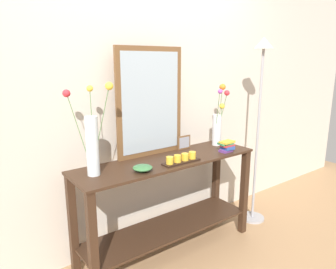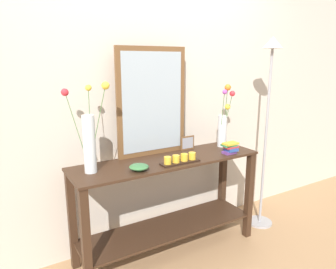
{
  "view_description": "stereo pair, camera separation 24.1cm",
  "coord_description": "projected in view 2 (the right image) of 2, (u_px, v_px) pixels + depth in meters",
  "views": [
    {
      "loc": [
        -1.41,
        -1.9,
        1.58
      ],
      "look_at": [
        0.0,
        0.0,
        1.01
      ],
      "focal_mm": 33.35,
      "sensor_mm": 36.0,
      "label": 1
    },
    {
      "loc": [
        -1.21,
        -2.03,
        1.58
      ],
      "look_at": [
        0.0,
        0.0,
        1.01
      ],
      "focal_mm": 33.35,
      "sensor_mm": 36.0,
      "label": 2
    }
  ],
  "objects": [
    {
      "name": "picture_frame_small",
      "position": [
        187.0,
        143.0,
        2.74
      ],
      "size": [
        0.14,
        0.01,
        0.12
      ],
      "color": "brown",
      "rests_on": "console_table"
    },
    {
      "name": "floor_lamp",
      "position": [
        268.0,
        103.0,
        2.83
      ],
      "size": [
        0.24,
        0.24,
        1.78
      ],
      "color": "#9E9EA3",
      "rests_on": "ground"
    },
    {
      "name": "ground_plane",
      "position": [
        168.0,
        251.0,
        2.67
      ],
      "size": [
        7.0,
        6.0,
        0.02
      ],
      "primitive_type": "cube",
      "color": "#A87F56"
    },
    {
      "name": "tall_vase_left",
      "position": [
        89.0,
        138.0,
        2.14
      ],
      "size": [
        0.28,
        0.2,
        0.63
      ],
      "color": "silver",
      "rests_on": "console_table"
    },
    {
      "name": "candle_tray",
      "position": [
        180.0,
        159.0,
        2.38
      ],
      "size": [
        0.32,
        0.09,
        0.07
      ],
      "color": "black",
      "rests_on": "console_table"
    },
    {
      "name": "vase_right",
      "position": [
        223.0,
        124.0,
        2.8
      ],
      "size": [
        0.13,
        0.15,
        0.57
      ],
      "color": "silver",
      "rests_on": "console_table"
    },
    {
      "name": "console_table",
      "position": [
        168.0,
        196.0,
        2.55
      ],
      "size": [
        1.55,
        0.44,
        0.81
      ],
      "color": "#382316",
      "rests_on": "ground"
    },
    {
      "name": "wall_back",
      "position": [
        148.0,
        88.0,
        2.64
      ],
      "size": [
        6.4,
        0.08,
        2.7
      ],
      "primitive_type": "cube",
      "color": "beige",
      "rests_on": "ground"
    },
    {
      "name": "mirror_leaning",
      "position": [
        152.0,
        102.0,
        2.52
      ],
      "size": [
        0.61,
        0.03,
        0.87
      ],
      "color": "brown",
      "rests_on": "console_table"
    },
    {
      "name": "decorative_bowl",
      "position": [
        139.0,
        167.0,
        2.22
      ],
      "size": [
        0.14,
        0.14,
        0.05
      ],
      "color": "#38703D",
      "rests_on": "console_table"
    },
    {
      "name": "book_stack",
      "position": [
        230.0,
        148.0,
        2.63
      ],
      "size": [
        0.14,
        0.11,
        0.09
      ],
      "color": "#663884",
      "rests_on": "console_table"
    }
  ]
}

